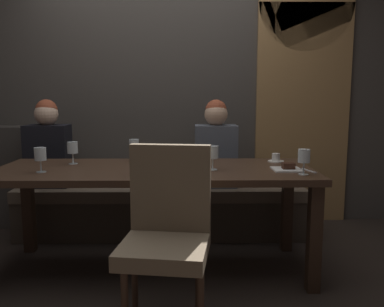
% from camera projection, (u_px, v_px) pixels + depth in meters
% --- Properties ---
extents(ground, '(9.00, 9.00, 0.00)m').
position_uv_depth(ground, '(155.00, 268.00, 2.93)').
color(ground, black).
extents(back_wall_tiled, '(6.00, 0.12, 3.00)m').
position_uv_depth(back_wall_tiled, '(163.00, 68.00, 3.93)').
color(back_wall_tiled, '#423D38').
rests_on(back_wall_tiled, ground).
extents(arched_door, '(0.90, 0.05, 2.55)m').
position_uv_depth(arched_door, '(303.00, 82.00, 3.89)').
color(arched_door, olive).
rests_on(arched_door, ground).
extents(back_counter, '(1.10, 0.28, 0.95)m').
position_uv_depth(back_counter, '(1.00, 176.00, 3.88)').
color(back_counter, '#38342F').
rests_on(back_counter, ground).
extents(dining_table, '(2.20, 0.84, 0.74)m').
position_uv_depth(dining_table, '(154.00, 180.00, 2.84)').
color(dining_table, '#342217').
rests_on(dining_table, ground).
extents(banquette_bench, '(2.50, 0.44, 0.45)m').
position_uv_depth(banquette_bench, '(161.00, 211.00, 3.59)').
color(banquette_bench, '#40352A').
rests_on(banquette_bench, ground).
extents(chair_near_side, '(0.50, 0.50, 0.98)m').
position_uv_depth(chair_near_side, '(167.00, 226.00, 2.14)').
color(chair_near_side, '#3D281C').
rests_on(chair_near_side, ground).
extents(diner_redhead, '(0.36, 0.24, 0.76)m').
position_uv_depth(diner_redhead, '(48.00, 146.00, 3.52)').
color(diner_redhead, black).
rests_on(diner_redhead, banquette_bench).
extents(diner_bearded, '(0.36, 0.24, 0.75)m').
position_uv_depth(diner_bearded, '(216.00, 146.00, 3.52)').
color(diner_bearded, '#4C515B').
rests_on(diner_bearded, banquette_bench).
extents(wine_glass_far_left, '(0.08, 0.08, 0.16)m').
position_uv_depth(wine_glass_far_left, '(40.00, 155.00, 2.66)').
color(wine_glass_far_left, silver).
rests_on(wine_glass_far_left, dining_table).
extents(wine_glass_center_front, '(0.08, 0.08, 0.16)m').
position_uv_depth(wine_glass_center_front, '(213.00, 153.00, 2.74)').
color(wine_glass_center_front, silver).
rests_on(wine_glass_center_front, dining_table).
extents(wine_glass_center_back, '(0.08, 0.08, 0.16)m').
position_uv_depth(wine_glass_center_back, '(138.00, 156.00, 2.61)').
color(wine_glass_center_back, silver).
rests_on(wine_glass_center_back, dining_table).
extents(wine_glass_end_left, '(0.08, 0.08, 0.16)m').
position_uv_depth(wine_glass_end_left, '(73.00, 149.00, 2.98)').
color(wine_glass_end_left, silver).
rests_on(wine_glass_end_left, dining_table).
extents(wine_glass_end_right, '(0.08, 0.08, 0.16)m').
position_uv_depth(wine_glass_end_right, '(304.00, 157.00, 2.58)').
color(wine_glass_end_right, silver).
rests_on(wine_glass_end_right, dining_table).
extents(wine_glass_near_right, '(0.08, 0.08, 0.16)m').
position_uv_depth(wine_glass_near_right, '(134.00, 146.00, 3.15)').
color(wine_glass_near_right, silver).
rests_on(wine_glass_near_right, dining_table).
extents(espresso_cup, '(0.12, 0.12, 0.06)m').
position_uv_depth(espresso_cup, '(276.00, 158.00, 3.09)').
color(espresso_cup, white).
rests_on(espresso_cup, dining_table).
extents(dessert_plate, '(0.19, 0.19, 0.05)m').
position_uv_depth(dessert_plate, '(287.00, 168.00, 2.74)').
color(dessert_plate, white).
rests_on(dessert_plate, dining_table).
extents(fork_on_table, '(0.06, 0.17, 0.01)m').
position_uv_depth(fork_on_table, '(309.00, 171.00, 2.71)').
color(fork_on_table, silver).
rests_on(fork_on_table, dining_table).
extents(folded_napkin, '(0.14, 0.13, 0.01)m').
position_uv_depth(folded_napkin, '(186.00, 167.00, 2.86)').
color(folded_napkin, silver).
rests_on(folded_napkin, dining_table).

